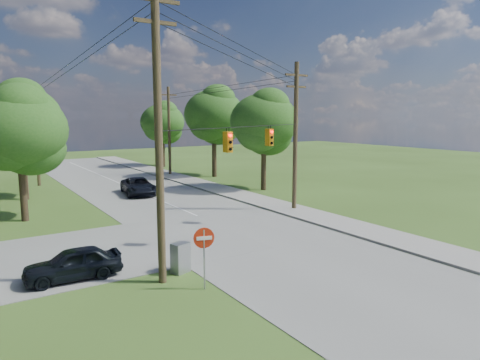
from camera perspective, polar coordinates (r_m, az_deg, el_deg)
ground at (r=20.20m, az=2.53°, el=-11.11°), size 140.00×140.00×0.00m
main_road at (r=25.21m, az=-0.42°, el=-7.03°), size 10.00×100.00×0.03m
sidewalk_east at (r=29.25m, az=10.73°, el=-4.89°), size 2.60×100.00×0.12m
pole_sw at (r=17.12m, az=-10.82°, el=6.50°), size 2.00×0.32×12.00m
pole_ne at (r=30.84m, az=7.40°, el=6.04°), size 2.00×0.32×10.50m
pole_north_e at (r=49.67m, az=-9.42°, el=6.55°), size 2.00×0.32×10.00m
pole_north_w at (r=45.87m, az=-25.59°, el=5.67°), size 2.00×0.32×10.00m
power_lines at (r=29.87m, az=-8.26°, el=13.02°), size 13.93×29.62×4.93m
traffic_signals at (r=24.14m, az=1.41°, el=5.48°), size 4.91×3.27×1.05m
tree_w_near at (r=30.60m, az=-27.45°, el=5.98°), size 6.00×6.00×8.40m
tree_w_mid at (r=38.65m, az=-27.27°, el=7.32°), size 6.40×6.40×9.22m
tree_e_near at (r=39.02m, az=3.22°, el=7.77°), size 6.20×6.20×8.81m
tree_e_mid at (r=47.69m, az=-3.50°, el=8.71°), size 6.60×6.60×9.64m
tree_e_far at (r=58.02m, az=-10.29°, el=7.59°), size 5.80×5.80×8.32m
car_cross_dark at (r=19.45m, az=-21.37°, el=-10.32°), size 3.99×1.79×1.33m
car_main_north at (r=38.03m, az=-13.40°, el=-0.80°), size 3.15×5.50×1.44m
control_cabinet at (r=19.12m, az=-7.95°, el=-10.23°), size 0.87×0.74×1.33m
do_not_enter_sign at (r=16.90m, az=-4.82°, el=-8.60°), size 0.81×0.28×2.51m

